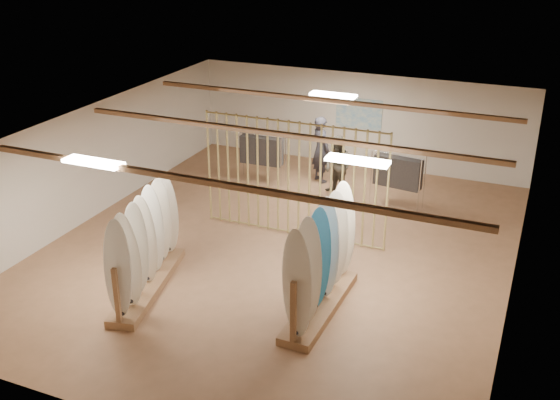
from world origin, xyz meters
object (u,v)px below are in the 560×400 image
at_px(shopper_a, 321,145).
at_px(clothing_rack_b, 398,172).
at_px(clothing_rack_a, 262,150).
at_px(rack_left, 146,257).
at_px(shopper_b, 338,162).
at_px(rack_right, 321,275).

bearing_deg(shopper_a, clothing_rack_b, -161.76).
xyz_separation_m(clothing_rack_a, shopper_a, (1.54, 0.62, 0.17)).
height_order(rack_left, clothing_rack_b, rack_left).
bearing_deg(clothing_rack_a, shopper_a, 19.78).
height_order(rack_left, shopper_b, rack_left).
bearing_deg(rack_left, rack_right, -3.02).
xyz_separation_m(rack_left, clothing_rack_a, (-0.34, 6.31, 0.19)).
height_order(clothing_rack_b, shopper_a, shopper_a).
distance_m(rack_left, clothing_rack_b, 7.08).
relative_size(rack_left, clothing_rack_a, 2.18).
bearing_deg(clothing_rack_b, shopper_a, 169.21).
distance_m(rack_left, shopper_b, 6.44).
distance_m(rack_left, clothing_rack_a, 6.32).
distance_m(rack_left, rack_right, 3.53).
relative_size(rack_left, shopper_a, 1.42).
height_order(clothing_rack_a, clothing_rack_b, clothing_rack_b).
bearing_deg(shopper_b, rack_left, -79.56).
relative_size(rack_right, clothing_rack_b, 1.96).
xyz_separation_m(rack_right, shopper_b, (-1.50, 5.53, 0.17)).
height_order(rack_left, clothing_rack_a, rack_left).
bearing_deg(shopper_a, rack_left, 117.58).
xyz_separation_m(rack_right, clothing_rack_b, (0.13, 5.49, 0.16)).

